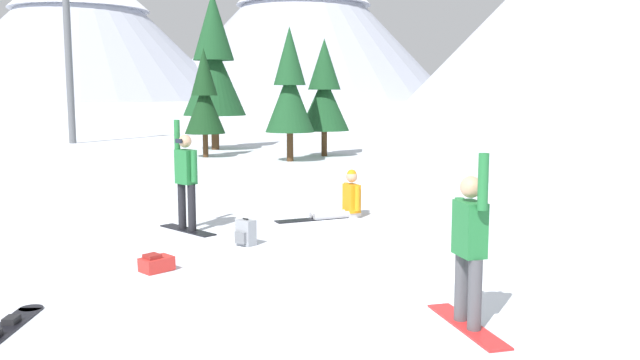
{
  "coord_description": "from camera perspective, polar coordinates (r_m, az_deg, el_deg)",
  "views": [
    {
      "loc": [
        0.47,
        -8.63,
        2.58
      ],
      "look_at": [
        -0.36,
        3.32,
        1.0
      ],
      "focal_mm": 37.02,
      "sensor_mm": 36.0,
      "label": 1
    }
  ],
  "objects": [
    {
      "name": "peak_west_ridge",
      "position": [
        267.73,
        -1.42,
        13.81
      ],
      "size": [
        117.77,
        117.77,
        61.28
      ],
      "color": "#9EA3B2",
      "rests_on": "ground_plane"
    },
    {
      "name": "ski_lift_tower",
      "position": [
        36.67,
        -20.98,
        11.63
      ],
      "size": [
        3.81,
        0.36,
        9.45
      ],
      "color": "#595B60",
      "rests_on": "ground_plane"
    },
    {
      "name": "ground_plane",
      "position": [
        9.02,
        0.85,
        -9.1
      ],
      "size": [
        800.0,
        800.0,
        0.0
      ],
      "primitive_type": "plane",
      "color": "silver"
    },
    {
      "name": "pine_tree_short",
      "position": [
        27.2,
        0.37,
        7.58
      ],
      "size": [
        2.06,
        2.06,
        4.79
      ],
      "color": "#472D19",
      "rests_on": "ground_plane"
    },
    {
      "name": "snowboarder_midground",
      "position": [
        12.58,
        -11.5,
        0.14
      ],
      "size": [
        1.29,
        1.16,
        2.09
      ],
      "color": "black",
      "rests_on": "ground_plane"
    },
    {
      "name": "pine_tree_young",
      "position": [
        25.1,
        -2.64,
        7.91
      ],
      "size": [
        1.87,
        1.87,
        5.07
      ],
      "color": "#472D19",
      "rests_on": "ground_plane"
    },
    {
      "name": "snowboarder_background",
      "position": [
        13.79,
        2.09,
        -1.81
      ],
      "size": [
        1.76,
        1.19,
        1.0
      ],
      "color": "#B7B7BC",
      "rests_on": "ground_plane"
    },
    {
      "name": "pine_tree_slender",
      "position": [
        30.76,
        -9.17,
        9.86
      ],
      "size": [
        2.86,
        2.86,
        7.14
      ],
      "color": "#472D19",
      "rests_on": "ground_plane"
    },
    {
      "name": "snowboarder_foreground",
      "position": [
        7.43,
        12.78,
        -5.56
      ],
      "size": [
        0.75,
        1.51,
        1.96
      ],
      "color": "red",
      "rests_on": "ground_plane"
    },
    {
      "name": "backpack_grey",
      "position": [
        11.34,
        -6.47,
        -4.58
      ],
      "size": [
        0.38,
        0.37,
        0.47
      ],
      "color": "gray",
      "rests_on": "ground_plane"
    },
    {
      "name": "backpack_red",
      "position": [
        9.98,
        -13.97,
        -7.01
      ],
      "size": [
        0.53,
        0.55,
        0.27
      ],
      "color": "red",
      "rests_on": "ground_plane"
    },
    {
      "name": "pine_tree_leaning",
      "position": [
        27.07,
        -9.96,
        6.98
      ],
      "size": [
        1.63,
        1.63,
        4.38
      ],
      "color": "#472D19",
      "rests_on": "ground_plane"
    },
    {
      "name": "loose_snowboard_far_spare",
      "position": [
        8.13,
        -25.77,
        -11.59
      ],
      "size": [
        0.43,
        1.78,
        0.09
      ],
      "color": "black",
      "rests_on": "ground_plane"
    },
    {
      "name": "peak_east_ridge",
      "position": [
        253.17,
        -19.98,
        12.69
      ],
      "size": [
        106.07,
        106.07,
        52.44
      ],
      "color": "#9EA3B2",
      "rests_on": "ground_plane"
    }
  ]
}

